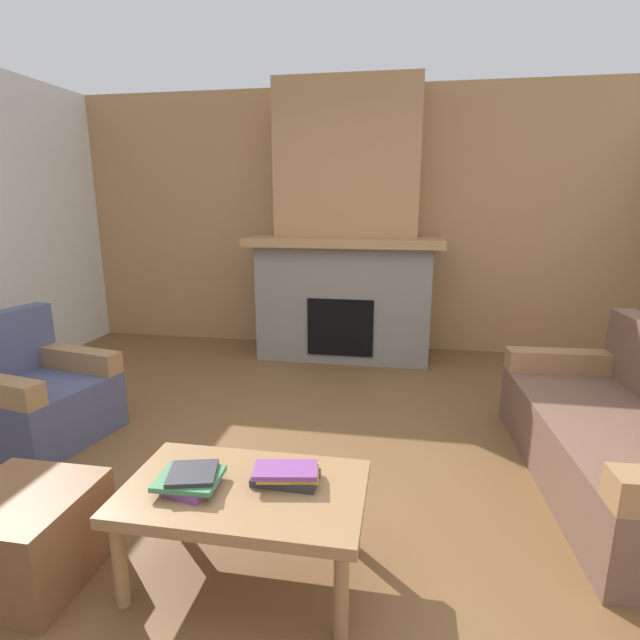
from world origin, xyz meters
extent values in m
plane|color=brown|center=(0.00, 0.00, 0.00)|extent=(9.00, 9.00, 0.00)
cube|color=#A87A4C|center=(0.00, 3.00, 1.35)|extent=(6.00, 0.12, 2.70)
cube|color=gray|center=(0.00, 2.59, 0.57)|extent=(1.70, 0.70, 1.15)
cube|color=black|center=(0.00, 2.26, 0.38)|extent=(0.64, 0.08, 0.56)
cube|color=#A87A4C|center=(0.00, 2.54, 1.19)|extent=(1.90, 0.82, 0.08)
cube|color=#A87A4C|center=(0.00, 2.69, 1.97)|extent=(1.40, 0.50, 1.47)
cube|color=brown|center=(1.81, 0.40, 0.20)|extent=(0.93, 1.84, 0.40)
cube|color=#997047|center=(1.77, 1.22, 0.48)|extent=(0.85, 0.20, 0.15)
cube|color=#474C6B|center=(-1.78, 0.37, 0.20)|extent=(0.89, 0.89, 0.40)
cube|color=#997047|center=(-1.72, 0.68, 0.48)|extent=(0.77, 0.28, 0.15)
cube|color=#997047|center=(-0.02, -0.60, 0.41)|extent=(1.00, 0.60, 0.05)
cylinder|color=#997047|center=(-0.46, -0.84, 0.19)|extent=(0.06, 0.06, 0.38)
cylinder|color=#997047|center=(0.42, -0.84, 0.19)|extent=(0.06, 0.06, 0.38)
cylinder|color=#997047|center=(-0.46, -0.36, 0.19)|extent=(0.06, 0.06, 0.38)
cylinder|color=#997047|center=(0.42, -0.36, 0.19)|extent=(0.06, 0.06, 0.38)
cube|color=brown|center=(-0.94, -0.77, 0.20)|extent=(0.52, 0.52, 0.40)
cube|color=#7A3D84|center=(-0.23, -0.66, 0.45)|extent=(0.22, 0.21, 0.03)
cube|color=#3D7F4C|center=(-0.24, -0.65, 0.47)|extent=(0.26, 0.22, 0.02)
cube|color=#2D2D33|center=(-0.23, -0.64, 0.49)|extent=(0.23, 0.23, 0.02)
cube|color=#2D2D33|center=(0.14, -0.53, 0.45)|extent=(0.28, 0.16, 0.03)
cube|color=gold|center=(0.15, -0.53, 0.47)|extent=(0.27, 0.19, 0.02)
cube|color=#7A3D84|center=(0.14, -0.55, 0.49)|extent=(0.29, 0.18, 0.02)
camera|label=1|loc=(0.60, -2.32, 1.58)|focal=27.53mm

